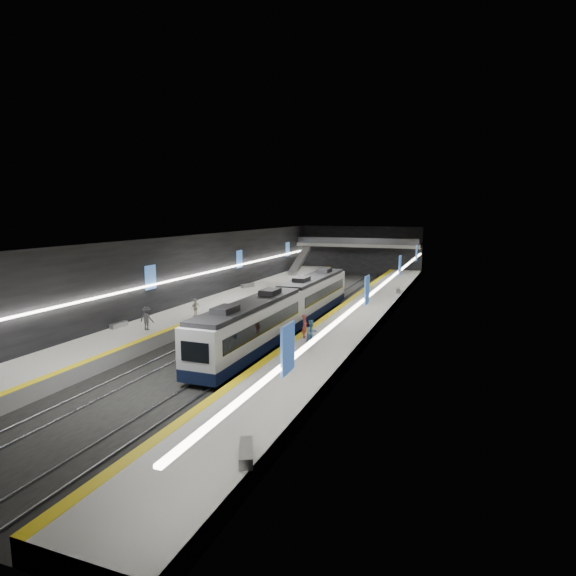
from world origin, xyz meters
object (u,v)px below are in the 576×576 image
at_px(passenger_left_a, 195,308).
at_px(bench_right_near, 246,453).
at_px(bench_left_near, 119,325).
at_px(passenger_right_a, 305,326).
at_px(train, 287,307).
at_px(bench_right_far, 398,291).
at_px(passenger_left_b, 147,318).
at_px(escalator, 300,260).
at_px(passenger_right_b, 311,333).
at_px(bench_left_far, 248,286).

bearing_deg(passenger_left_a, bench_right_near, 48.01).
bearing_deg(passenger_left_a, bench_left_near, -21.07).
bearing_deg(passenger_right_a, train, 23.24).
distance_m(train, bench_right_near, 23.77).
bearing_deg(train, passenger_right_a, -56.20).
bearing_deg(passenger_right_a, bench_right_far, -19.58).
bearing_deg(train, bench_left_near, -148.65).
xyz_separation_m(train, bench_left_near, (-12.00, -7.31, -0.99)).
height_order(passenger_right_a, passenger_left_b, passenger_left_b).
bearing_deg(escalator, passenger_left_a, -86.98).
height_order(train, escalator, escalator).
bearing_deg(passenger_right_b, passenger_left_b, 124.71).
bearing_deg(passenger_left_a, train, 113.05).
height_order(passenger_right_b, passenger_left_b, passenger_left_b).
bearing_deg(escalator, bench_left_near, -92.93).
bearing_deg(bench_right_near, passenger_left_a, 100.98).
distance_m(bench_left_near, passenger_left_b, 2.83).
relative_size(passenger_right_b, passenger_left_a, 1.11).
distance_m(train, escalator, 33.25).
bearing_deg(bench_right_far, bench_left_near, -133.33).
bearing_deg(bench_right_near, passenger_right_b, 74.21).
bearing_deg(passenger_left_b, bench_left_far, -84.22).
height_order(train, passenger_right_b, train).
bearing_deg(bench_left_far, bench_left_near, -70.89).
relative_size(bench_left_near, passenger_left_a, 0.99).
xyz_separation_m(bench_left_far, bench_right_far, (18.23, 2.74, -0.03)).
distance_m(bench_left_near, passenger_left_a, 6.88).
relative_size(escalator, passenger_left_a, 4.74).
relative_size(escalator, passenger_left_b, 4.18).
distance_m(escalator, bench_right_far, 21.75).
relative_size(bench_left_near, bench_right_near, 0.87).
height_order(bench_left_far, passenger_right_a, passenger_right_a).
distance_m(bench_left_far, passenger_right_b, 27.34).
distance_m(bench_left_far, passenger_left_a, 17.37).
bearing_deg(bench_left_near, escalator, 90.89).
bearing_deg(passenger_left_a, escalator, -164.79).
relative_size(train, passenger_right_b, 16.07).
height_order(bench_right_near, passenger_left_a, passenger_left_a).
distance_m(bench_right_near, bench_right_far, 40.95).
bearing_deg(passenger_left_b, escalator, -88.08).
height_order(bench_right_far, passenger_right_b, passenger_right_b).
xyz_separation_m(train, passenger_left_a, (-8.24, -1.58, -0.35)).
bearing_deg(passenger_right_a, bench_right_near, -178.84).
relative_size(bench_right_near, passenger_right_a, 1.08).
bearing_deg(train, passenger_left_a, -169.14).
relative_size(train, bench_left_near, 18.05).
bearing_deg(bench_left_far, passenger_right_b, -33.88).
xyz_separation_m(bench_right_far, passenger_left_a, (-15.24, -19.83, 0.64)).
bearing_deg(passenger_right_b, bench_left_far, 68.36).
bearing_deg(bench_left_far, escalator, 106.68).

